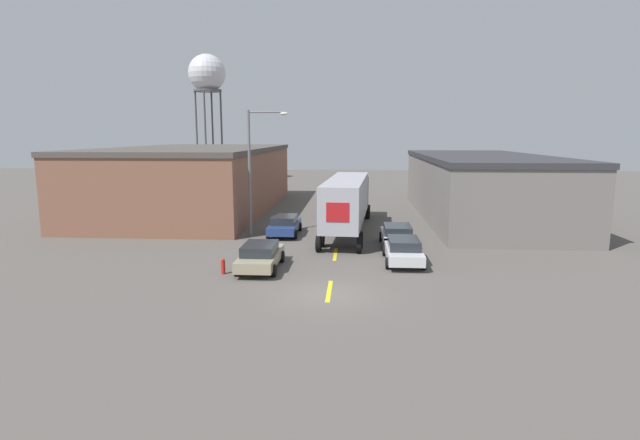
{
  "coord_description": "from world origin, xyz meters",
  "views": [
    {
      "loc": [
        1.11,
        -21.49,
        7.09
      ],
      "look_at": [
        -0.97,
        8.29,
        1.96
      ],
      "focal_mm": 28.0,
      "sensor_mm": 36.0,
      "label": 1
    }
  ],
  "objects": [
    {
      "name": "ground_plane",
      "position": [
        0.0,
        0.0,
        0.0
      ],
      "size": [
        160.0,
        160.0,
        0.0
      ],
      "primitive_type": "plane",
      "color": "#56514C"
    },
    {
      "name": "road_centerline",
      "position": [
        0.0,
        7.63,
        0.0
      ],
      "size": [
        0.2,
        17.5,
        0.01
      ],
      "color": "yellow",
      "rests_on": "ground_plane"
    },
    {
      "name": "warehouse_left",
      "position": [
        -13.86,
        24.72,
        2.96
      ],
      "size": [
        13.9,
        27.26,
        5.92
      ],
      "color": "brown",
      "rests_on": "ground_plane"
    },
    {
      "name": "warehouse_right",
      "position": [
        11.91,
        21.94,
        2.7
      ],
      "size": [
        9.99,
        24.82,
        5.38
      ],
      "color": "slate",
      "rests_on": "ground_plane"
    },
    {
      "name": "semi_truck",
      "position": [
        0.64,
        14.89,
        2.43
      ],
      "size": [
        3.72,
        15.66,
        4.04
      ],
      "rotation": [
        0.0,
        0.0,
        -0.07
      ],
      "color": "black",
      "rests_on": "ground_plane"
    },
    {
      "name": "parked_car_left_near",
      "position": [
        -3.87,
        4.05,
        0.73
      ],
      "size": [
        2.11,
        4.73,
        1.39
      ],
      "color": "tan",
      "rests_on": "ground_plane"
    },
    {
      "name": "parked_car_left_far",
      "position": [
        -3.87,
        13.26,
        0.73
      ],
      "size": [
        2.11,
        4.73,
        1.39
      ],
      "color": "navy",
      "rests_on": "ground_plane"
    },
    {
      "name": "parked_car_right_mid",
      "position": [
        3.87,
        10.03,
        0.73
      ],
      "size": [
        2.11,
        4.73,
        1.39
      ],
      "color": "silver",
      "rests_on": "ground_plane"
    },
    {
      "name": "parked_car_right_near",
      "position": [
        3.87,
        5.93,
        0.73
      ],
      "size": [
        2.11,
        4.73,
        1.39
      ],
      "color": "silver",
      "rests_on": "ground_plane"
    },
    {
      "name": "water_tower",
      "position": [
        -21.19,
        54.43,
        15.87
      ],
      "size": [
        5.56,
        5.56,
        18.94
      ],
      "color": "#47474C",
      "rests_on": "ground_plane"
    },
    {
      "name": "street_lamp",
      "position": [
        -5.85,
        12.67,
        5.05
      ],
      "size": [
        2.84,
        0.32,
        8.73
      ],
      "color": "slate",
      "rests_on": "ground_plane"
    },
    {
      "name": "fire_hydrant",
      "position": [
        -5.59,
        2.94,
        0.41
      ],
      "size": [
        0.22,
        0.22,
        0.83
      ],
      "color": "red",
      "rests_on": "ground_plane"
    }
  ]
}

